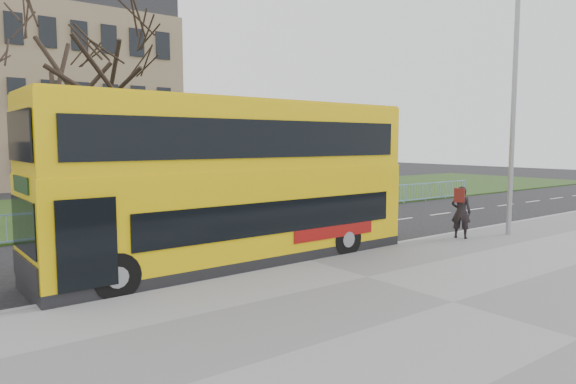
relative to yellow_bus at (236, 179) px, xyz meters
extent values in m
plane|color=black|center=(1.74, 0.51, -2.54)|extent=(120.00, 120.00, 0.00)
cube|color=slate|center=(1.74, -6.24, -2.48)|extent=(80.00, 10.50, 0.12)
cube|color=gray|center=(1.74, -1.04, -2.47)|extent=(80.00, 0.20, 0.14)
cube|color=#243A15|center=(1.74, 14.81, -2.50)|extent=(80.00, 15.40, 0.08)
cube|color=#E5BD09|center=(0.00, 0.01, -1.10)|extent=(11.35, 2.94, 2.10)
cube|color=#E5BD09|center=(0.00, 0.01, 0.13)|extent=(11.35, 2.94, 0.36)
cube|color=#E5BD09|center=(0.00, 0.01, 1.25)|extent=(11.30, 2.89, 1.88)
cube|color=black|center=(0.68, -1.33, -1.02)|extent=(8.71, 0.24, 0.91)
cube|color=black|center=(0.03, -1.32, 1.16)|extent=(10.39, 0.27, 1.02)
cylinder|color=black|center=(-4.01, -1.29, -1.98)|extent=(1.13, 0.33, 1.12)
cylinder|color=black|center=(3.31, -1.13, -1.98)|extent=(1.13, 0.33, 1.12)
imported|color=black|center=(8.36, -1.84, -1.47)|extent=(0.71, 0.82, 1.90)
cylinder|color=gray|center=(10.45, -2.49, 2.13)|extent=(0.18, 0.18, 9.10)
camera|label=1|loc=(-7.73, -12.82, 1.09)|focal=32.00mm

